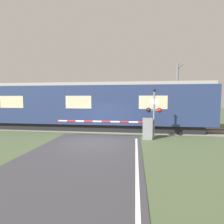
# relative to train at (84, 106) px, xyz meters

# --- Properties ---
(ground_plane) EXTENTS (80.00, 80.00, 0.00)m
(ground_plane) POSITION_rel_train_xyz_m (1.87, -4.07, -1.97)
(ground_plane) COLOR #475638
(track_bed) EXTENTS (36.00, 3.20, 0.13)m
(track_bed) POSITION_rel_train_xyz_m (1.87, 0.00, -1.95)
(track_bed) COLOR gray
(track_bed) RESTS_ON ground_plane
(train) EXTENTS (20.15, 3.03, 3.85)m
(train) POSITION_rel_train_xyz_m (0.00, 0.00, 0.00)
(train) COLOR black
(train) RESTS_ON ground_plane
(crossing_barrier) EXTENTS (6.36, 0.44, 1.36)m
(crossing_barrier) POSITION_rel_train_xyz_m (4.56, -3.05, -1.22)
(crossing_barrier) COLOR gray
(crossing_barrier) RESTS_ON ground_plane
(signal_post) EXTENTS (0.97, 0.26, 3.21)m
(signal_post) POSITION_rel_train_xyz_m (5.46, -3.08, -0.14)
(signal_post) COLOR gray
(signal_post) RESTS_ON ground_plane
(catenary_pole) EXTENTS (0.20, 1.90, 5.69)m
(catenary_pole) POSITION_rel_train_xyz_m (7.96, 2.02, 1.02)
(catenary_pole) COLOR slate
(catenary_pole) RESTS_ON ground_plane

